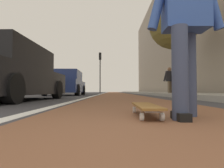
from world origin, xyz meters
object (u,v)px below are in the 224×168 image
Objects in this scene: parked_car_near at (8,74)px; pedestrian_distant at (169,79)px; skateboard at (146,107)px; traffic_light at (100,65)px; skater_person at (185,18)px; street_tree_mid at (174,25)px; parked_car_mid at (66,84)px.

pedestrian_distant is (6.04, -6.09, 0.24)m from parked_car_near.
skateboard is 0.52× the size of pedestrian_distant.
skater_person is at bearing -174.26° from traffic_light.
street_tree_mid is (8.93, -3.20, 3.94)m from skateboard.
traffic_light is 12.20m from street_tree_mid.
skateboard is 0.18× the size of traffic_light.
street_tree_mid is at bearing -143.37° from pedestrian_distant.
street_tree_mid is (-11.15, -4.89, 0.83)m from traffic_light.
pedestrian_distant is (0.26, 0.20, -3.10)m from street_tree_mid.
parked_car_mid is at bearing 84.48° from pedestrian_distant.
skater_person is 10.00m from street_tree_mid.
parked_car_near is at bearing 134.75° from pedestrian_distant.
traffic_light is at bearing 4.80° from skateboard.
parked_car_near is 0.98× the size of traffic_light.
parked_car_near is 8.59m from pedestrian_distant.
parked_car_near is at bearing 132.57° from street_tree_mid.
skater_person is at bearing 164.11° from pedestrian_distant.
skateboard is 10.27m from street_tree_mid.
parked_car_near is 2.80× the size of pedestrian_distant.
skateboard is at bearing -175.20° from traffic_light.
street_tree_mid is (9.08, -2.85, 3.09)m from skater_person.
traffic_light reaches higher than pedestrian_distant.
skateboard is 9.70m from pedestrian_distant.
parked_car_mid is at bearing 171.96° from traffic_light.
parked_car_near is 6.64m from parked_car_mid.
skater_person is at bearing -160.66° from parked_car_mid.
parked_car_mid is at bearing 17.80° from skateboard.
street_tree_mid reaches higher than skateboard.
parked_car_mid is 10.69m from traffic_light.
skater_person is (-0.15, -0.35, 0.84)m from skateboard.
traffic_light is at bearing -4.75° from parked_car_near.
pedestrian_distant is at bearing -95.52° from parked_car_mid.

